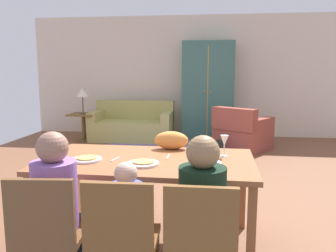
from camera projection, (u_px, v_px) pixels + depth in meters
The scene contains 25 objects.
ground_plane at pixel (176, 177), 5.01m from camera, with size 7.46×6.53×0.02m, color brown.
back_wall at pixel (193, 76), 8.04m from camera, with size 7.46×0.10×2.70m, color beige.
dining_table at pixel (148, 167), 2.97m from camera, with size 1.78×1.00×0.76m.
plate_near_man at pixel (87, 160), 2.91m from camera, with size 0.25×0.25×0.02m, color silver.
pizza_near_man at pixel (87, 158), 2.91m from camera, with size 0.17×0.17×0.01m, color #E1A753.
plate_near_child at pixel (143, 164), 2.78m from camera, with size 0.25×0.25×0.02m, color silver.
pizza_near_child at pixel (143, 162), 2.78m from camera, with size 0.17×0.17×0.01m, color tan.
plate_near_woman at pixel (206, 163), 2.80m from camera, with size 0.25×0.25×0.02m, color white.
wine_glass at pixel (224, 141), 3.03m from camera, with size 0.07×0.07×0.19m.
fork at pixel (115, 159), 2.95m from camera, with size 0.02×0.15×0.01m, color silver.
knife at pixel (168, 156), 3.04m from camera, with size 0.01×0.17×0.01m, color silver.
dining_chair_man at pixel (48, 231), 2.23m from camera, with size 0.46×0.46×0.87m.
person_man at pixel (58, 217), 2.40m from camera, with size 0.31×0.41×1.11m.
dining_chair_child at pixel (122, 236), 2.16m from camera, with size 0.44×0.44×0.87m.
person_child at pixel (128, 233), 2.34m from camera, with size 0.22×0.29×0.92m.
dining_chair_woman at pixel (201, 241), 2.10m from camera, with size 0.43×0.43×0.87m.
person_woman at pixel (202, 225), 2.27m from camera, with size 0.30×0.40×1.11m.
cat at pixel (171, 140), 3.32m from camera, with size 0.32×0.16×0.17m, color orange.
area_rug at pixel (170, 149), 6.69m from camera, with size 2.60×1.80×0.01m, color slate.
couch at pixel (133, 126), 7.60m from camera, with size 1.73×0.86×0.82m.
armchair at pixel (242, 133), 6.61m from camera, with size 1.19×1.19×0.82m.
armoire at pixel (208, 91), 7.65m from camera, with size 1.10×0.59×2.10m.
side_table at pixel (84, 123), 7.47m from camera, with size 0.56×0.56×0.58m.
table_lamp at pixel (82, 93), 7.37m from camera, with size 0.26×0.26×0.54m.
handbag at pixel (214, 148), 6.26m from camera, with size 0.32×0.16×0.26m, color black.
Camera 1 is at (0.55, -4.13, 1.51)m, focal length 37.62 mm.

